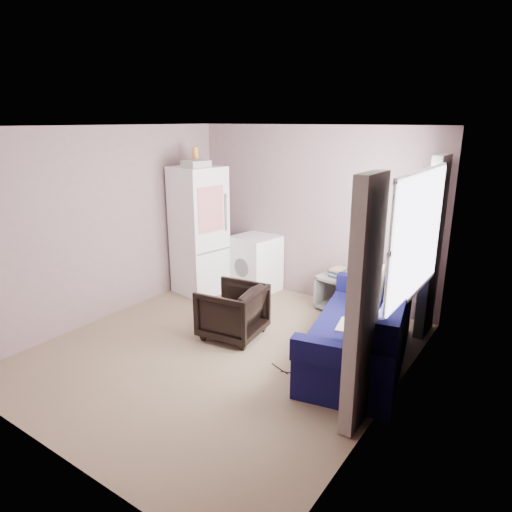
% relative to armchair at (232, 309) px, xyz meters
% --- Properties ---
extents(room, '(3.84, 4.24, 2.54)m').
position_rel_armchair_xyz_m(room, '(0.15, -0.35, 0.90)').
color(room, '#9A7F64').
rests_on(room, ground).
extents(armchair, '(0.74, 0.78, 0.71)m').
position_rel_armchair_xyz_m(armchair, '(0.00, 0.00, 0.00)').
color(armchair, black).
rests_on(armchair, ground).
extents(fridge, '(0.77, 0.76, 2.18)m').
position_rel_armchair_xyz_m(fridge, '(-1.34, 0.95, 0.62)').
color(fridge, white).
rests_on(fridge, ground).
extents(washing_machine, '(0.70, 0.70, 0.87)m').
position_rel_armchair_xyz_m(washing_machine, '(-0.67, 1.47, 0.10)').
color(washing_machine, white).
rests_on(washing_machine, ground).
extents(side_table, '(0.51, 0.51, 0.61)m').
position_rel_armchair_xyz_m(side_table, '(0.69, 1.48, -0.07)').
color(side_table, gray).
rests_on(side_table, ground).
extents(sofa, '(1.35, 2.21, 0.92)m').
position_rel_armchair_xyz_m(sofa, '(1.57, 0.32, -0.02)').
color(sofa, '#0E0E40').
rests_on(sofa, ground).
extents(window_dressing, '(0.17, 2.62, 2.18)m').
position_rel_armchair_xyz_m(window_dressing, '(1.92, 0.34, 0.75)').
color(window_dressing, white).
rests_on(window_dressing, ground).
extents(floor_cables, '(0.42, 0.10, 0.01)m').
position_rel_armchair_xyz_m(floor_cables, '(0.98, -0.35, -0.35)').
color(floor_cables, black).
rests_on(floor_cables, ground).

